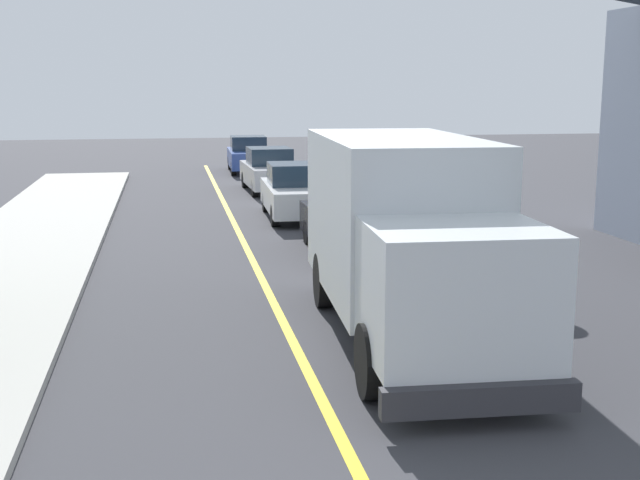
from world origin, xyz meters
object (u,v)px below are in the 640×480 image
at_px(parked_car_far, 270,171).
at_px(parked_car_near, 352,221).
at_px(parked_car_furthest, 249,155).
at_px(stop_sign, 487,197).
at_px(box_truck, 406,230).
at_px(parked_car_mid, 296,192).

bearing_deg(parked_car_far, parked_car_near, -87.67).
height_order(parked_car_furthest, stop_sign, stop_sign).
height_order(box_truck, parked_car_furthest, box_truck).
bearing_deg(box_truck, parked_car_far, 89.62).
relative_size(parked_car_near, stop_sign, 1.67).
bearing_deg(stop_sign, parked_car_mid, 103.91).
distance_m(parked_car_near, parked_car_furthest, 19.32).
bearing_deg(box_truck, parked_car_furthest, 89.96).
relative_size(parked_car_mid, stop_sign, 1.68).
bearing_deg(box_truck, stop_sign, 48.23).
height_order(parked_car_far, stop_sign, stop_sign).
bearing_deg(stop_sign, parked_car_near, 115.47).
relative_size(box_truck, parked_car_mid, 1.64).
relative_size(box_truck, parked_car_furthest, 1.64).
bearing_deg(stop_sign, box_truck, -131.77).
height_order(parked_car_far, parked_car_furthest, same).
bearing_deg(box_truck, parked_car_mid, 89.45).
bearing_deg(parked_car_furthest, parked_car_near, -88.23).
bearing_deg(parked_car_near, parked_car_far, 92.33).
relative_size(box_truck, parked_car_near, 1.65).
relative_size(parked_car_furthest, stop_sign, 1.68).
relative_size(parked_car_far, parked_car_furthest, 1.00).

